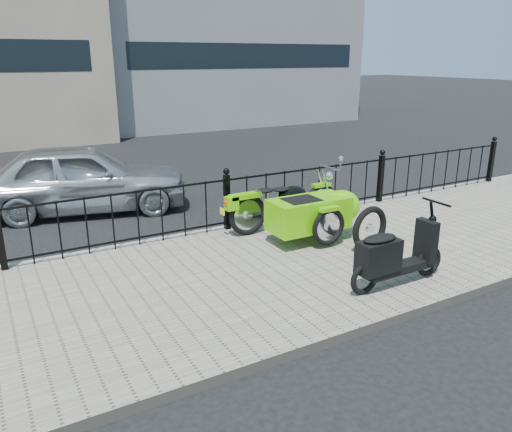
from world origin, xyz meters
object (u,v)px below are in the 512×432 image
motorcycle_sidecar (313,209)px  scooter (393,257)px  spare_tire (370,228)px  sedan_car (82,178)px

motorcycle_sidecar → scooter: size_ratio=1.45×
spare_tire → sedan_car: (-3.30, 4.66, 0.22)m
scooter → sedan_car: 6.37m
scooter → spare_tire: 1.27m
motorcycle_sidecar → sedan_car: (-2.89, 3.74, 0.10)m
motorcycle_sidecar → scooter: bearing=-95.6°
motorcycle_sidecar → sedan_car: size_ratio=0.56×
spare_tire → scooter: bearing=-118.8°
motorcycle_sidecar → spare_tire: bearing=-65.9°
spare_tire → sedan_car: 5.71m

